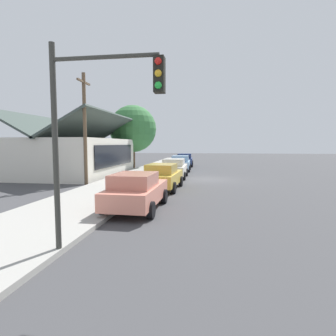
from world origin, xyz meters
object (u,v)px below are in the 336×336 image
object	(u,v)px
car_skyblue	(181,163)
fire_hydrant_red	(166,167)
car_coral	(137,191)
car_mustard	(163,176)
car_ivory	(174,168)
shade_tree	(133,129)
utility_pole_wooden	(85,127)
car_navy	(185,160)
traffic_light_main	(95,114)

from	to	relation	value
car_skyblue	fire_hydrant_red	distance (m)	1.66
car_coral	fire_hydrant_red	bearing A→B (deg)	5.62
car_mustard	fire_hydrant_red	xyz separation A→B (m)	(10.87, 1.54, -0.32)
car_mustard	car_ivory	distance (m)	5.74
car_mustard	shade_tree	bearing A→B (deg)	24.61
utility_pole_wooden	fire_hydrant_red	bearing A→B (deg)	-22.50
utility_pole_wooden	car_mustard	bearing A→B (deg)	-102.41
car_mustard	car_coral	bearing A→B (deg)	-179.93
car_coral	car_skyblue	world-z (taller)	same
utility_pole_wooden	car_coral	bearing A→B (deg)	-140.80
fire_hydrant_red	car_skyblue	bearing A→B (deg)	-60.56
car_navy	traffic_light_main	bearing A→B (deg)	177.88
car_ivory	utility_pole_wooden	xyz separation A→B (m)	(-4.52, 5.52, 3.11)
car_ivory	traffic_light_main	distance (m)	16.15
traffic_light_main	utility_pole_wooden	xyz separation A→B (m)	(11.40, 5.66, 0.44)
car_coral	traffic_light_main	xyz separation A→B (m)	(-4.88, -0.34, 2.68)
utility_pole_wooden	fire_hydrant_red	xyz separation A→B (m)	(9.66, -4.00, -3.43)
car_mustard	utility_pole_wooden	size ratio (longest dim) A/B	0.60
traffic_light_main	utility_pole_wooden	distance (m)	12.74
car_navy	shade_tree	xyz separation A→B (m)	(-2.82, 5.76, 3.70)
car_coral	car_navy	size ratio (longest dim) A/B	1.02
car_mustard	car_navy	size ratio (longest dim) A/B	1.03
car_navy	utility_pole_wooden	bearing A→B (deg)	159.06
shade_tree	car_mustard	bearing A→B (deg)	-157.78
shade_tree	fire_hydrant_red	xyz separation A→B (m)	(-3.78, -4.45, -4.02)
car_navy	shade_tree	world-z (taller)	shade_tree
car_ivory	traffic_light_main	size ratio (longest dim) A/B	0.87
car_coral	car_mustard	world-z (taller)	same
car_navy	traffic_light_main	size ratio (longest dim) A/B	0.85
traffic_light_main	utility_pole_wooden	bearing A→B (deg)	26.40
car_navy	fire_hydrant_red	size ratio (longest dim) A/B	6.19
shade_tree	fire_hydrant_red	distance (m)	7.09
traffic_light_main	car_skyblue	bearing A→B (deg)	0.64
car_skyblue	car_navy	size ratio (longest dim) A/B	1.00
car_ivory	fire_hydrant_red	world-z (taller)	car_ivory
car_coral	traffic_light_main	world-z (taller)	traffic_light_main
car_ivory	car_navy	distance (m)	11.74
car_skyblue	shade_tree	distance (m)	7.55
car_coral	fire_hydrant_red	world-z (taller)	car_coral
utility_pole_wooden	fire_hydrant_red	size ratio (longest dim) A/B	10.56
car_ivory	traffic_light_main	bearing A→B (deg)	179.72
car_coral	car_navy	world-z (taller)	same
shade_tree	car_skyblue	bearing A→B (deg)	-116.96
car_ivory	traffic_light_main	xyz separation A→B (m)	(-15.92, -0.14, 2.68)
car_mustard	shade_tree	distance (m)	16.26
car_coral	car_skyblue	xyz separation A→B (m)	(16.98, -0.09, -0.00)
car_skyblue	traffic_light_main	size ratio (longest dim) A/B	0.84
car_ivory	car_navy	xyz separation A→B (m)	(11.74, 0.20, -0.00)
traffic_light_main	utility_pole_wooden	world-z (taller)	utility_pole_wooden
car_skyblue	fire_hydrant_red	bearing A→B (deg)	117.32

